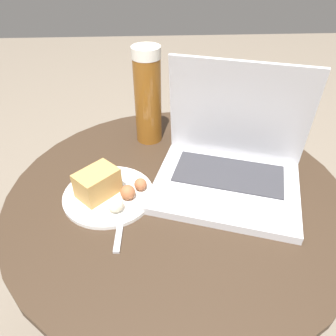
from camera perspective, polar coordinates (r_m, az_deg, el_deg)
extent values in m
plane|color=#726656|center=(1.11, 1.18, -23.13)|extent=(6.00, 6.00, 0.00)
cylinder|color=black|center=(1.10, 1.18, -22.93)|extent=(0.44, 0.44, 0.01)
cylinder|color=black|center=(0.91, 1.37, -15.61)|extent=(0.08, 0.08, 0.45)
cylinder|color=#38281C|center=(0.73, 1.64, -4.54)|extent=(0.75, 0.75, 0.02)
cube|color=silver|center=(0.73, 10.08, -3.31)|extent=(0.37, 0.33, 0.02)
cube|color=#333338|center=(0.76, 10.51, -0.95)|extent=(0.27, 0.19, 0.00)
cube|color=silver|center=(0.75, 12.15, 9.40)|extent=(0.31, 0.14, 0.24)
cube|color=black|center=(0.75, 12.12, 9.28)|extent=(0.28, 0.12, 0.22)
cylinder|color=brown|center=(0.85, -3.51, 11.52)|extent=(0.07, 0.07, 0.22)
cylinder|color=white|center=(0.81, -3.85, 19.48)|extent=(0.07, 0.07, 0.03)
cylinder|color=white|center=(0.72, -10.27, -4.63)|extent=(0.20, 0.20, 0.01)
cube|color=tan|center=(0.70, -12.19, -2.60)|extent=(0.10, 0.10, 0.06)
sphere|color=#9E5B38|center=(0.72, -4.81, -2.60)|extent=(0.03, 0.03, 0.03)
sphere|color=beige|center=(0.67, -9.15, -6.30)|extent=(0.03, 0.03, 0.03)
sphere|color=#9E5B38|center=(0.69, -7.02, -4.22)|extent=(0.03, 0.03, 0.03)
cube|color=#B2B2B7|center=(0.66, -8.30, -9.78)|extent=(0.02, 0.14, 0.01)
cube|color=#B2B2B7|center=(0.73, -7.44, -4.21)|extent=(0.03, 0.06, 0.01)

